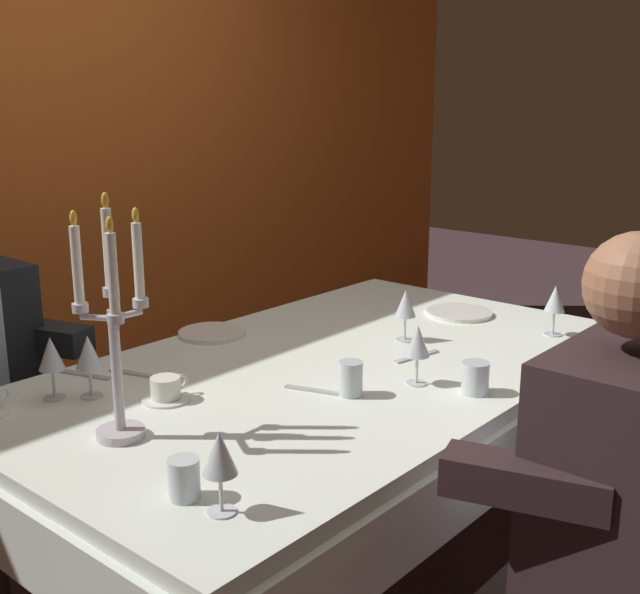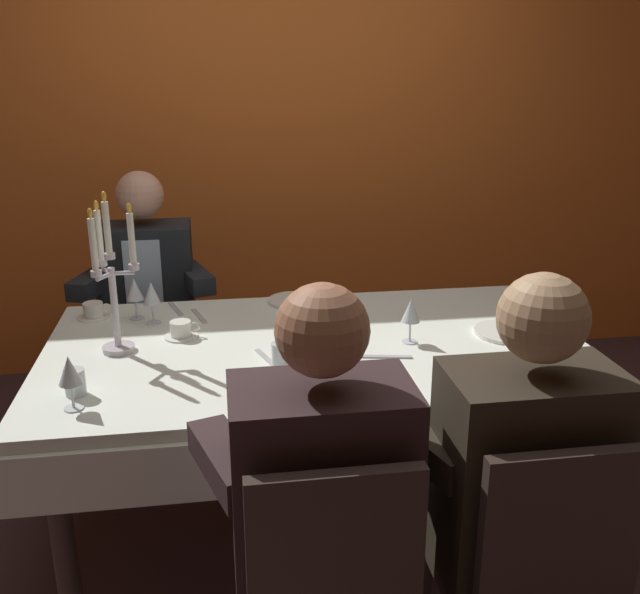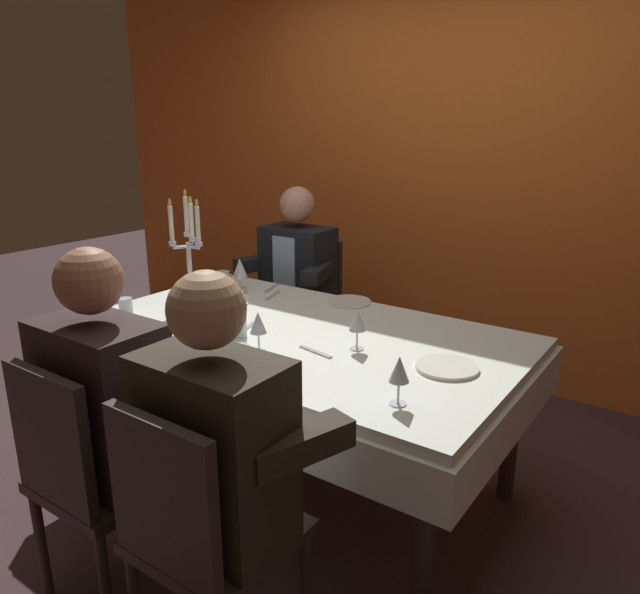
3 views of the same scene
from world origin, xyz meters
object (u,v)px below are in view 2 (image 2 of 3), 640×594
Objects in this scene: seated_diner_1 at (322,491)px; wine_glass_2 at (411,311)px; coffee_cup_1 at (94,311)px; dinner_plate_0 at (294,301)px; dining_table at (317,374)px; wine_glass_1 at (340,342)px; water_tumbler_0 at (281,356)px; wine_glass_3 at (152,295)px; wine_glass_0 at (549,341)px; wine_glass_4 at (135,291)px; wine_glass_5 at (69,372)px; water_tumbler_2 at (75,382)px; seated_diner_0 at (147,281)px; dinner_plate_1 at (506,332)px; coffee_cup_0 at (181,330)px; candelabra at (112,283)px; water_tumbler_1 at (363,384)px; seated_diner_2 at (527,472)px.

wine_glass_2 is at bearing 62.22° from seated_diner_1.
coffee_cup_1 is at bearing 118.65° from seated_diner_1.
dining_table is at bearing -86.71° from dinner_plate_0.
wine_glass_1 is 0.21m from water_tumbler_0.
water_tumbler_0 is (0.44, -0.50, -0.07)m from wine_glass_3.
dinner_plate_0 is 1.32× the size of wine_glass_0.
seated_diner_1 is (-0.12, -0.89, 0.11)m from dining_table.
dinner_plate_0 is at bearing 4.87° from coffee_cup_1.
dining_table is 11.83× the size of wine_glass_3.
water_tumbler_0 is at bearing -48.54° from wine_glass_3.
wine_glass_1 is at bearing -140.59° from wine_glass_2.
wine_glass_1 reaches higher than dinner_plate_0.
coffee_cup_1 is (-1.51, 0.76, -0.09)m from wine_glass_0.
coffee_cup_1 is (-0.82, 0.40, 0.15)m from dining_table.
dining_table is at bearing -28.97° from wine_glass_4.
water_tumbler_2 is at bearing 95.51° from wine_glass_5.
wine_glass_5 is at bearing -94.71° from seated_diner_0.
dinner_plate_1 is at bearing 3.66° from wine_glass_2.
water_tumbler_0 is at bearing -161.27° from wine_glass_2.
wine_glass_4 reaches higher than water_tumbler_2.
wine_glass_2 is 1.81× the size of water_tumbler_0.
water_tumbler_0 reaches higher than dining_table.
dinner_plate_1 is 1.74× the size of coffee_cup_0.
seated_diner_0 is (-0.51, 1.08, -0.05)m from water_tumbler_0.
dinner_plate_0 is 2.66× the size of water_tumbler_2.
candelabra is at bearing -91.80° from seated_diner_0.
water_tumbler_0 is at bearing 92.27° from seated_diner_1.
wine_glass_3 is 0.60m from seated_diner_0.
wine_glass_1 is 0.85m from wine_glass_3.
candelabra is 0.45× the size of seated_diner_1.
water_tumbler_2 is at bearing -179.44° from wine_glass_1.
seated_diner_0 is (-0.66, 0.89, 0.11)m from dining_table.
dinner_plate_0 is at bearing 96.47° from water_tumbler_1.
dinner_plate_0 is 1.42m from seated_diner_2.
wine_glass_4 reaches higher than dinner_plate_1.
wine_glass_5 reaches higher than water_tumbler_2.
wine_glass_5 is (-0.80, -0.10, -0.00)m from wine_glass_1.
seated_diner_0 is (-0.99, 0.92, -0.12)m from wine_glass_2.
water_tumbler_2 is at bearing -171.74° from water_tumbler_0.
dinner_plate_0 is at bearing 16.42° from wine_glass_3.
wine_glass_4 is 1.63m from seated_diner_2.
wine_glass_0 is 0.66m from wine_glass_1.
wine_glass_4 reaches higher than dining_table.
seated_diner_1 reaches higher than water_tumbler_2.
water_tumbler_0 is 0.32m from water_tumbler_1.
seated_diner_0 is (-0.69, 1.17, -0.12)m from wine_glass_1.
candelabra is 0.45m from wine_glass_5.
dinner_plate_1 is 1.19m from coffee_cup_0.
seated_diner_0 is 1.85m from seated_diner_1.
seated_diner_1 reaches higher than wine_glass_4.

